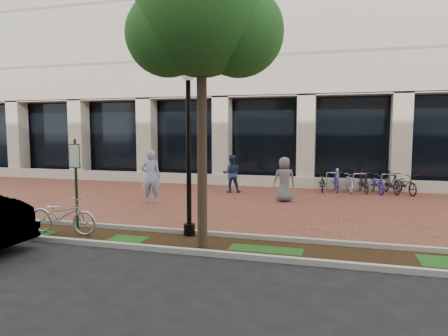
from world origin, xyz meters
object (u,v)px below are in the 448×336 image
(pedestrian_left, at_px, (151,177))
(bike_rack_cluster, at_px, (363,182))
(bollard, at_px, (337,180))
(street_tree, at_px, (204,21))
(pedestrian_mid, at_px, (232,174))
(pedestrian_right, at_px, (284,179))
(parking_sign, at_px, (76,173))
(lamppost, at_px, (189,141))
(locked_bicycle, at_px, (63,215))

(pedestrian_left, height_order, bike_rack_cluster, pedestrian_left)
(bollard, bearing_deg, street_tree, -108.07)
(pedestrian_mid, relative_size, pedestrian_right, 0.96)
(parking_sign, distance_m, bollard, 10.72)
(parking_sign, xyz_separation_m, pedestrian_right, (4.60, 5.78, -0.70))
(bollard, xyz_separation_m, bike_rack_cluster, (1.05, 0.32, -0.08))
(lamppost, relative_size, pedestrian_left, 2.15)
(lamppost, xyz_separation_m, bike_rack_cluster, (4.60, 8.40, -1.90))
(parking_sign, relative_size, bollard, 2.30)
(locked_bicycle, bearing_deg, lamppost, -77.71)
(pedestrian_mid, bearing_deg, street_tree, 88.25)
(street_tree, bearing_deg, lamppost, 130.14)
(pedestrian_right, bearing_deg, bike_rack_cluster, -155.06)
(pedestrian_right, bearing_deg, street_tree, 59.68)
(pedestrian_right, xyz_separation_m, bike_rack_cluster, (2.93, 3.02, -0.38))
(lamppost, bearing_deg, pedestrian_mid, 95.92)
(street_tree, relative_size, pedestrian_left, 3.38)
(street_tree, distance_m, bollard, 10.32)
(parking_sign, relative_size, lamppost, 0.58)
(lamppost, bearing_deg, street_tree, -49.86)
(lamppost, height_order, locked_bicycle, lamppost)
(locked_bicycle, relative_size, pedestrian_mid, 1.19)
(parking_sign, bearing_deg, street_tree, 1.47)
(locked_bicycle, height_order, pedestrian_left, pedestrian_left)
(pedestrian_right, bearing_deg, parking_sign, 30.48)
(bollard, bearing_deg, pedestrian_mid, -165.67)
(street_tree, distance_m, pedestrian_left, 6.98)
(locked_bicycle, height_order, bike_rack_cluster, locked_bicycle)
(street_tree, distance_m, locked_bicycle, 5.83)
(pedestrian_mid, bearing_deg, parking_sign, 61.52)
(pedestrian_mid, bearing_deg, bollard, -177.53)
(pedestrian_right, bearing_deg, locked_bicycle, 31.03)
(lamppost, relative_size, pedestrian_mid, 2.61)
(locked_bicycle, bearing_deg, bollard, -38.18)
(parking_sign, xyz_separation_m, bollard, (6.48, 8.48, -1.00))
(pedestrian_mid, relative_size, bollard, 1.53)
(lamppost, height_order, pedestrian_right, lamppost)
(locked_bicycle, bearing_deg, pedestrian_mid, -18.25)
(bollard, distance_m, bike_rack_cluster, 1.10)
(pedestrian_left, bearing_deg, pedestrian_mid, -140.13)
(pedestrian_mid, height_order, bike_rack_cluster, pedestrian_mid)
(parking_sign, distance_m, locked_bicycle, 1.09)
(lamppost, height_order, bike_rack_cluster, lamppost)
(locked_bicycle, bearing_deg, pedestrian_right, -39.13)
(parking_sign, bearing_deg, pedestrian_mid, 80.92)
(pedestrian_right, bearing_deg, pedestrian_mid, -54.81)
(lamppost, xyz_separation_m, locked_bicycle, (-3.10, -0.74, -1.85))
(pedestrian_left, distance_m, bollard, 7.75)
(pedestrian_right, height_order, bike_rack_cluster, pedestrian_right)
(bollard, height_order, bike_rack_cluster, bollard)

